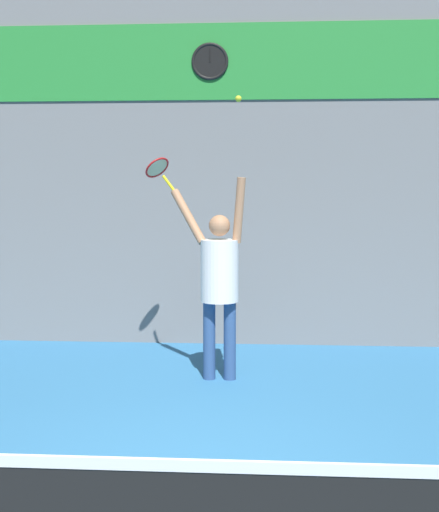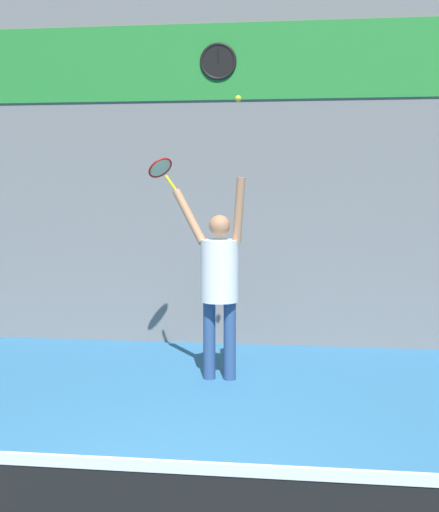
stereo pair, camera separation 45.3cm
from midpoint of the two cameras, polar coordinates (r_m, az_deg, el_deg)
ground_plane at (r=4.99m, az=-5.37°, el=-18.57°), size 18.00×18.00×0.00m
back_wall at (r=9.17m, az=-0.76°, el=8.46°), size 18.00×0.10×5.00m
sponsor_banner at (r=9.23m, az=-0.80°, el=15.30°), size 7.38×0.02×0.94m
scoreboard_clock at (r=9.23m, az=-2.23°, el=15.30°), size 0.47×0.04×0.47m
tennis_player at (r=7.47m, az=-1.77°, el=-1.64°), size 0.85×0.52×2.14m
tennis_racket at (r=7.93m, az=-6.56°, el=6.91°), size 0.41×0.37×0.38m
tennis_ball at (r=7.42m, az=-0.27°, el=12.48°), size 0.07×0.07×0.07m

